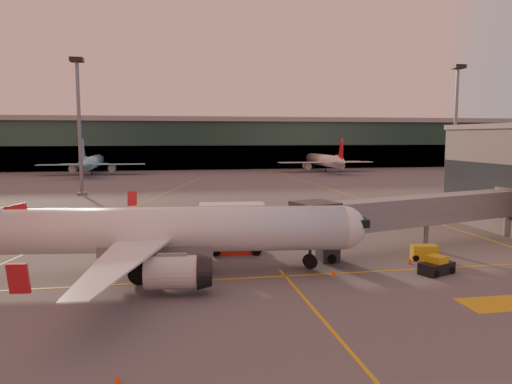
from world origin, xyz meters
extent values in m
plane|color=#4C4F54|center=(0.00, 0.00, 0.00)|extent=(600.00, 600.00, 0.00)
cube|color=gold|center=(0.00, 5.00, 0.01)|extent=(80.00, 0.25, 0.01)
cube|color=gold|center=(-10.00, 45.00, 0.01)|extent=(31.30, 115.98, 0.01)
cube|color=gold|center=(30.00, 70.00, 0.01)|extent=(0.25, 160.00, 0.01)
cube|color=gold|center=(5.00, -8.00, 0.01)|extent=(0.25, 30.00, 0.01)
cube|color=gold|center=(18.00, -4.00, 0.01)|extent=(6.00, 3.00, 0.01)
cube|color=#19382D|center=(0.00, 142.00, 8.00)|extent=(400.00, 18.00, 16.00)
cube|color=gray|center=(0.00, 142.00, 16.80)|extent=(400.00, 20.00, 1.60)
cube|color=black|center=(0.00, 133.50, 4.00)|extent=(400.00, 1.00, 8.00)
cube|color=#2D3D47|center=(33.05, 18.00, 5.00)|extent=(0.30, 21.60, 6.00)
cylinder|color=slate|center=(-20.00, 66.00, 12.50)|extent=(0.70, 0.70, 25.00)
cube|color=black|center=(-20.00, 66.00, 25.20)|extent=(2.40, 2.40, 0.80)
cube|color=slate|center=(-20.00, 66.00, 0.25)|extent=(1.60, 1.60, 0.50)
cylinder|color=slate|center=(55.00, 62.00, 12.50)|extent=(0.70, 0.70, 25.00)
cube|color=black|center=(55.00, 62.00, 25.20)|extent=(2.40, 2.40, 0.80)
cube|color=slate|center=(55.00, 62.00, 0.25)|extent=(1.60, 1.60, 0.50)
cylinder|color=silver|center=(-3.99, 7.36, 3.65)|extent=(28.64, 6.79, 3.65)
sphere|color=silver|center=(10.13, 5.78, 3.65)|extent=(3.57, 3.57, 3.57)
cube|color=black|center=(11.16, 5.66, 4.10)|extent=(1.89, 2.54, 0.64)
cylinder|color=silver|center=(-3.92, 1.77, 1.64)|extent=(4.05, 2.78, 2.37)
cylinder|color=black|center=(-6.32, 5.23, 0.82)|extent=(1.77, 1.45, 1.64)
cylinder|color=black|center=(-6.32, 5.23, 1.32)|extent=(0.33, 0.33, 1.00)
cylinder|color=silver|center=(-2.69, 12.79, 1.64)|extent=(4.05, 2.78, 2.37)
cylinder|color=black|center=(-5.80, 9.95, 0.82)|extent=(1.77, 1.45, 1.64)
cylinder|color=black|center=(-5.80, 9.95, 1.32)|extent=(0.33, 0.33, 1.00)
cube|color=slate|center=(-5.03, 7.47, 2.46)|extent=(9.28, 3.90, 1.46)
cylinder|color=black|center=(7.37, 6.09, 0.82)|extent=(1.22, 0.85, 1.15)
cube|color=slate|center=(20.99, 11.93, 3.95)|extent=(26.79, 10.63, 2.70)
cube|color=#2D3035|center=(8.49, 8.45, 3.95)|extent=(4.26, 4.26, 3.00)
cube|color=#2D3035|center=(9.99, 9.35, 1.20)|extent=(1.60, 2.40, 2.40)
cylinder|color=black|center=(9.99, 8.25, 0.40)|extent=(0.80, 0.40, 0.80)
cylinder|color=black|center=(9.99, 10.45, 0.40)|extent=(0.80, 0.40, 0.80)
cylinder|color=slate|center=(20.99, 11.93, 1.32)|extent=(0.50, 0.50, 2.65)
cube|color=red|center=(2.20, 13.75, 0.79)|extent=(3.62, 2.86, 1.59)
cube|color=silver|center=(1.89, 13.78, 3.28)|extent=(6.37, 3.23, 2.96)
cylinder|color=black|center=(0.18, 12.67, 0.48)|extent=(0.98, 0.46, 0.95)
cylinder|color=black|center=(3.98, 12.30, 0.48)|extent=(0.98, 0.46, 0.95)
cube|color=gold|center=(18.66, 7.97, 0.67)|extent=(2.46, 1.78, 1.34)
cylinder|color=black|center=(17.67, 7.62, 0.28)|extent=(0.60, 0.39, 0.56)
cylinder|color=black|center=(19.41, 7.24, 0.28)|extent=(0.60, 0.39, 0.56)
cube|color=black|center=(17.29, 3.48, 0.47)|extent=(3.26, 2.56, 0.94)
cube|color=gold|center=(17.29, 3.48, 1.11)|extent=(1.64, 1.72, 0.77)
cylinder|color=black|center=(16.62, 2.45, 0.30)|extent=(0.65, 0.47, 0.60)
cylinder|color=black|center=(18.50, 3.27, 0.30)|extent=(0.65, 0.47, 0.60)
cone|color=#E3430B|center=(16.66, 6.80, 0.27)|extent=(0.43, 0.43, 0.54)
cube|color=#E3430B|center=(16.66, 6.80, 0.01)|extent=(0.37, 0.37, 0.03)
cone|color=#E3430B|center=(-6.56, -10.91, 0.31)|extent=(0.48, 0.48, 0.62)
cone|color=#E3430B|center=(-5.39, 24.99, 0.25)|extent=(0.39, 0.39, 0.50)
cube|color=#E3430B|center=(-5.39, 24.99, 0.01)|extent=(0.34, 0.34, 0.03)
cone|color=#E3430B|center=(8.85, 4.54, 0.28)|extent=(0.44, 0.44, 0.56)
cube|color=#E3430B|center=(8.85, 4.54, 0.02)|extent=(0.38, 0.38, 0.03)
camera|label=1|loc=(-4.27, -32.80, 11.15)|focal=35.00mm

